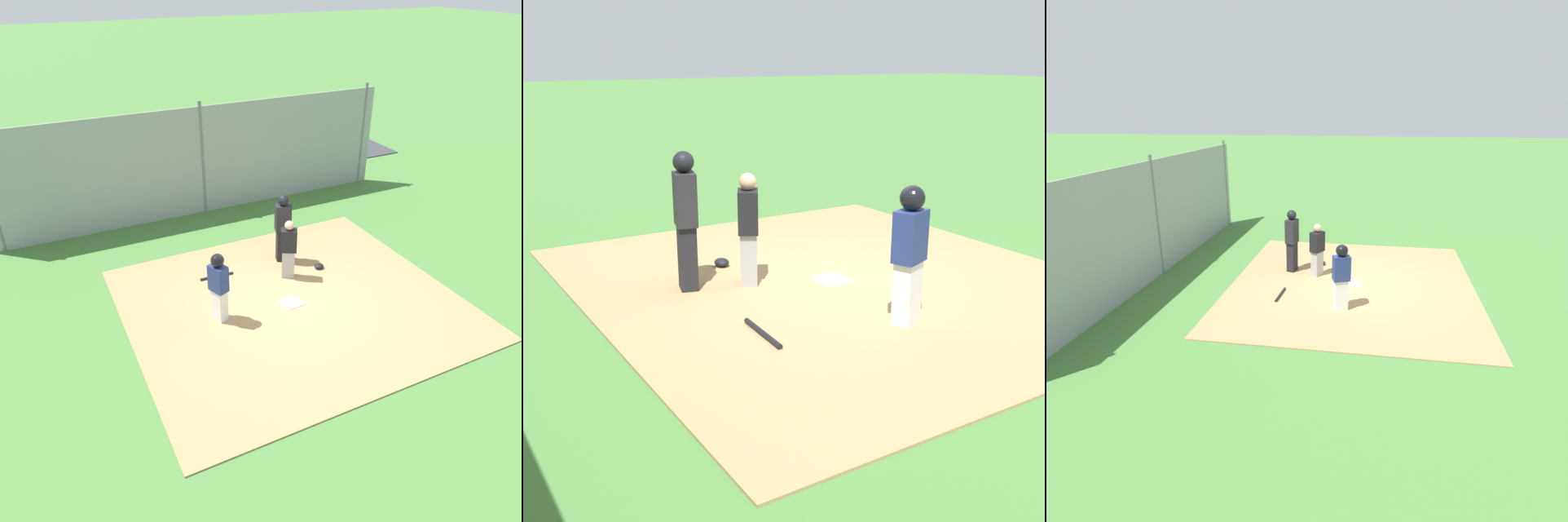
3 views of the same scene
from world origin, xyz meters
The scene contains 10 objects.
ground_plane centered at (0.00, 0.00, 0.00)m, with size 140.00×140.00×0.00m, color #477A38.
dirt_infield centered at (0.00, 0.00, 0.01)m, with size 7.20×6.40×0.03m, color #A88456.
home_plate centered at (0.00, 0.00, 0.04)m, with size 0.44×0.44×0.02m, color white.
catcher centered at (-0.46, -1.03, 0.79)m, with size 0.46×0.41×1.49m.
umpire centered at (-0.71, -1.79, 0.98)m, with size 0.44×0.35×1.79m.
runner centered at (1.67, -0.16, 0.93)m, with size 0.38×0.45×1.59m.
baseball_bat centered at (1.12, -1.73, 0.06)m, with size 0.06×0.06×0.83m, color black.
catcher_mask centered at (-1.34, -1.00, 0.09)m, with size 0.24×0.20×0.12m, color black.
backstop_fence centered at (0.00, -5.49, 1.60)m, with size 12.00×0.10×3.35m.
parked_car_green centered at (-6.21, -10.43, 0.61)m, with size 4.41×2.37×1.28m.
Camera 3 is at (11.02, 0.60, 4.48)m, focal length 30.07 mm.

